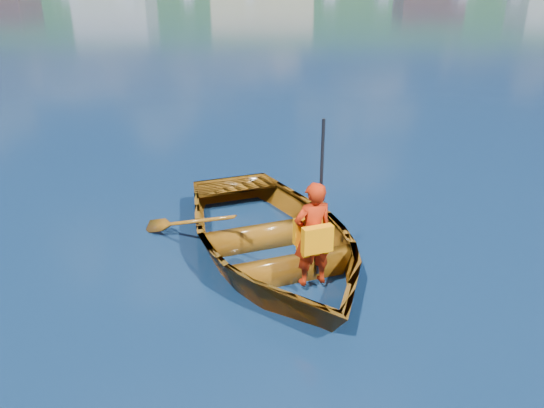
% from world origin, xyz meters
% --- Properties ---
extents(ground, '(600.00, 600.00, 0.00)m').
position_xyz_m(ground, '(0.00, 0.00, 0.00)').
color(ground, '#101D3C').
rests_on(ground, ground).
extents(rowboat, '(4.08, 4.73, 0.82)m').
position_xyz_m(rowboat, '(-0.16, -0.85, 0.26)').
color(rowboat, maroon).
rests_on(rowboat, ground).
extents(child_paddler, '(0.51, 0.44, 1.83)m').
position_xyz_m(child_paddler, '(0.31, -1.64, 0.70)').
color(child_paddler, '#B32107').
rests_on(child_paddler, ground).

